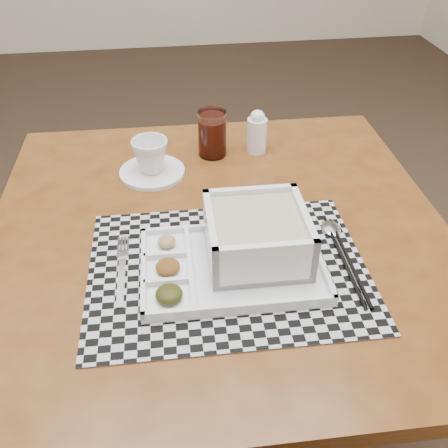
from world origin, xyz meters
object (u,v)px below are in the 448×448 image
(dining_table, at_px, (219,254))
(cup, at_px, (151,156))
(juice_glass, at_px, (212,135))
(creamer_bottle, at_px, (257,132))
(serving_tray, at_px, (249,245))

(dining_table, xyz_separation_m, cup, (-0.13, 0.22, 0.12))
(dining_table, xyz_separation_m, juice_glass, (0.02, 0.29, 0.12))
(juice_glass, xyz_separation_m, creamer_bottle, (0.11, 0.00, -0.00))
(serving_tray, distance_m, juice_glass, 0.40)
(serving_tray, bearing_deg, dining_table, 109.67)
(dining_table, distance_m, serving_tray, 0.16)
(dining_table, relative_size, serving_tray, 2.87)
(creamer_bottle, bearing_deg, serving_tray, -102.87)
(serving_tray, xyz_separation_m, creamer_bottle, (0.09, 0.40, 0.01))
(dining_table, height_order, cup, cup)
(cup, bearing_deg, juice_glass, 10.06)
(serving_tray, relative_size, juice_glass, 2.90)
(creamer_bottle, bearing_deg, cup, -164.15)
(dining_table, bearing_deg, cup, 120.06)
(serving_tray, height_order, creamer_bottle, creamer_bottle)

